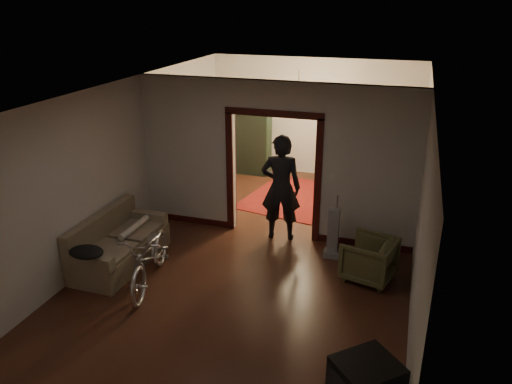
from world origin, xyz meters
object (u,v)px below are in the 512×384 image
at_px(armchair, 369,259).
at_px(locker, 253,141).
at_px(bicycle, 150,256).
at_px(person, 281,188).
at_px(sofa, 120,240).
at_px(desk, 347,170).

relative_size(armchair, locker, 0.46).
relative_size(bicycle, person, 0.90).
bearing_deg(bicycle, sofa, 140.72).
bearing_deg(person, armchair, 141.46).
bearing_deg(desk, sofa, -112.95).
distance_m(bicycle, armchair, 3.33).
bearing_deg(desk, armchair, -68.71).
height_order(bicycle, armchair, bicycle).
height_order(bicycle, person, person).
bearing_deg(sofa, armchair, 12.09).
height_order(locker, desk, locker).
bearing_deg(sofa, person, 38.71).
xyz_separation_m(person, desk, (0.76, 3.13, -0.61)).
height_order(sofa, desk, sofa).
bearing_deg(desk, bicycle, -104.25).
relative_size(bicycle, desk, 1.83).
bearing_deg(person, desk, -112.24).
bearing_deg(armchair, bicycle, -55.50).
height_order(armchair, desk, desk).
distance_m(bicycle, desk, 5.69).
bearing_deg(armchair, person, -105.41).
distance_m(armchair, desk, 4.19).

